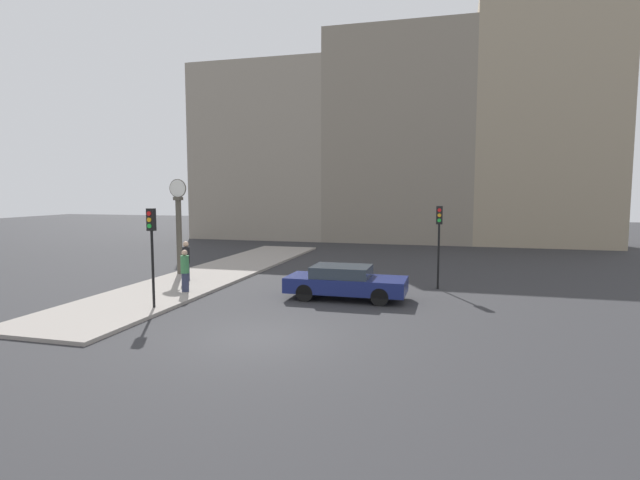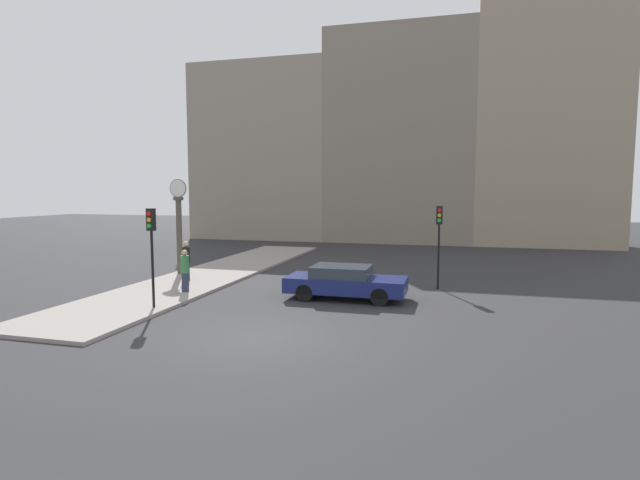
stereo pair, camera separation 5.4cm
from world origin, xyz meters
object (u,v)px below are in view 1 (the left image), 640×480
Objects in this scene: traffic_light_near at (152,236)px; traffic_light_far at (439,230)px; street_clock at (179,225)px; pedestrian_green_hoodie at (185,271)px; pedestrian_black_jacket at (186,261)px; sedan_car at (345,282)px.

traffic_light_near is 11.35m from traffic_light_far.
pedestrian_green_hoodie is (2.48, -3.77, -1.50)m from street_clock.
traffic_light_near is at bearing -145.08° from traffic_light_far.
traffic_light_near is 1.93× the size of pedestrian_black_jacket.
pedestrian_black_jacket is 2.47m from pedestrian_green_hoodie.
traffic_light_near is at bearing -82.41° from pedestrian_green_hoodie.
street_clock reaches higher than traffic_light_far.
sedan_car is at bearing 7.91° from pedestrian_green_hoodie.
traffic_light_far is 0.77× the size of street_clock.
traffic_light_far is 10.50m from pedestrian_green_hoodie.
traffic_light_near is 0.75× the size of street_clock.
traffic_light_far reaches higher than pedestrian_green_hoodie.
traffic_light_near reaches higher than pedestrian_black_jacket.
traffic_light_near is at bearing -66.28° from street_clock.
pedestrian_black_jacket is (-10.86, -1.64, -1.49)m from traffic_light_far.
pedestrian_green_hoodie is at bearing 97.59° from traffic_light_near.
pedestrian_black_jacket is (-1.56, 4.86, -1.55)m from traffic_light_near.
traffic_light_near reaches higher than traffic_light_far.
traffic_light_far reaches higher than sedan_car.
pedestrian_green_hoodie is at bearing -158.57° from traffic_light_far.
sedan_car is 2.71× the size of pedestrian_green_hoodie.
traffic_light_far is 2.09× the size of pedestrian_green_hoodie.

